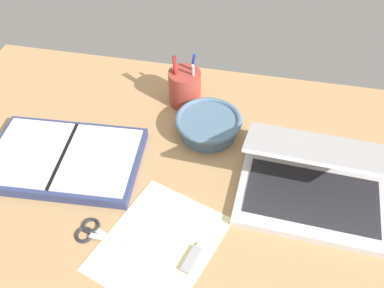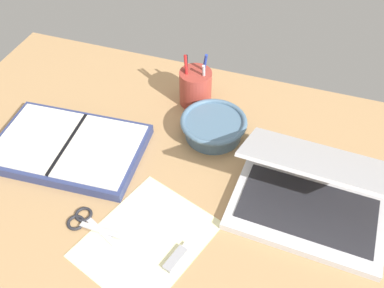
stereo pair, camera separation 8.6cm
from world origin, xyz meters
The scene contains 8 objects.
desk_top centered at (0.00, 0.00, 1.00)cm, with size 140.00×100.00×2.00cm, color tan.
laptop centered at (28.33, 7.53, 6.62)cm, with size 34.06×27.97×16.78cm.
bowl centered at (1.93, 22.43, 5.02)cm, with size 16.96×16.96×5.38cm.
pen_cup centered at (-6.56, 33.47, 7.13)cm, with size 8.74×8.74×15.37cm.
planner centered at (-30.26, 5.54, 3.41)cm, with size 37.60×25.82×3.01cm.
scissors centered at (-16.59, -11.98, 2.34)cm, with size 12.55×6.97×0.80cm.
paper_sheet_front centered at (-2.36, -11.67, 2.08)cm, with size 21.41×26.30×0.16cm, color #F4EFB2.
usb_drive centered at (5.05, -14.00, 2.50)cm, with size 3.63×7.36×1.00cm.
Camera 1 is at (13.46, -55.69, 80.00)cm, focal length 40.00 mm.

